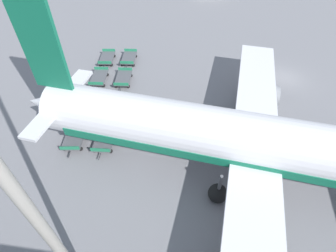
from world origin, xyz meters
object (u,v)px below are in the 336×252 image
object	(u,v)px
baggage_dolly_row_mid_a_col_b	(123,78)
baggage_dolly_row_mid_a_col_d	(105,139)
airplane	(269,145)
baggage_dolly_row_mid_a_col_c	(115,105)
baggage_dolly_row_near_col_c	(87,104)
baggage_dolly_row_mid_a_col_a	(129,58)
baggage_dolly_row_near_col_d	(75,137)
baggage_dolly_row_near_col_b	(99,78)
baggage_dolly_row_near_col_a	(107,58)

from	to	relation	value
baggage_dolly_row_mid_a_col_b	baggage_dolly_row_mid_a_col_d	xyz separation A→B (m)	(9.06, 0.72, 0.00)
airplane	baggage_dolly_row_mid_a_col_c	bearing A→B (deg)	-115.46
baggage_dolly_row_near_col_c	baggage_dolly_row_mid_a_col_d	world-z (taller)	same
airplane	baggage_dolly_row_mid_a_col_a	xyz separation A→B (m)	(-15.11, -13.78, -3.03)
baggage_dolly_row_near_col_d	baggage_dolly_row_mid_a_col_c	size ratio (longest dim) A/B	1.00
baggage_dolly_row_near_col_d	baggage_dolly_row_mid_a_col_a	bearing A→B (deg)	173.65
baggage_dolly_row_near_col_d	baggage_dolly_row_mid_a_col_a	world-z (taller)	same
baggage_dolly_row_near_col_c	baggage_dolly_row_mid_a_col_c	bearing A→B (deg)	94.29
baggage_dolly_row_near_col_c	baggage_dolly_row_mid_a_col_d	xyz separation A→B (m)	(4.26, 3.12, 0.00)
baggage_dolly_row_near_col_c	baggage_dolly_row_mid_a_col_b	distance (m)	5.37
baggage_dolly_row_near_col_b	baggage_dolly_row_mid_a_col_d	size ratio (longest dim) A/B	1.00
baggage_dolly_row_near_col_b	baggage_dolly_row_mid_a_col_d	xyz separation A→B (m)	(8.85, 3.45, 0.00)
baggage_dolly_row_near_col_d	baggage_dolly_row_mid_a_col_b	world-z (taller)	same
baggage_dolly_row_near_col_c	baggage_dolly_row_near_col_d	xyz separation A→B (m)	(4.40, 0.46, 0.00)
baggage_dolly_row_mid_a_col_d	airplane	bearing A→B (deg)	82.24
baggage_dolly_row_near_col_a	baggage_dolly_row_near_col_d	xyz separation A→B (m)	(13.17, 1.15, 0.00)
airplane	baggage_dolly_row_near_col_b	size ratio (longest dim) A/B	9.93
baggage_dolly_row_near_col_d	baggage_dolly_row_mid_a_col_b	xyz separation A→B (m)	(-9.20, 1.93, 0.00)
baggage_dolly_row_near_col_a	baggage_dolly_row_mid_a_col_b	world-z (taller)	same
baggage_dolly_row_near_col_c	baggage_dolly_row_mid_a_col_b	world-z (taller)	same
baggage_dolly_row_mid_a_col_b	baggage_dolly_row_mid_a_col_c	world-z (taller)	same
baggage_dolly_row_near_col_a	baggage_dolly_row_near_col_d	world-z (taller)	same
baggage_dolly_row_near_col_b	baggage_dolly_row_near_col_d	bearing A→B (deg)	5.03
baggage_dolly_row_near_col_b	baggage_dolly_row_near_col_c	size ratio (longest dim) A/B	1.00
baggage_dolly_row_near_col_d	baggage_dolly_row_mid_a_col_c	xyz separation A→B (m)	(-4.61, 2.29, 0.00)
baggage_dolly_row_near_col_b	baggage_dolly_row_near_col_d	world-z (taller)	same
baggage_dolly_row_mid_a_col_c	baggage_dolly_row_near_col_b	bearing A→B (deg)	-144.91
baggage_dolly_row_near_col_b	baggage_dolly_row_mid_a_col_b	size ratio (longest dim) A/B	1.00
baggage_dolly_row_mid_a_col_a	baggage_dolly_row_mid_a_col_c	distance (m)	8.96
airplane	baggage_dolly_row_mid_a_col_c	world-z (taller)	airplane
baggage_dolly_row_mid_a_col_a	baggage_dolly_row_mid_a_col_b	world-z (taller)	same
baggage_dolly_row_mid_a_col_a	baggage_dolly_row_mid_a_col_d	distance (m)	13.44
baggage_dolly_row_mid_a_col_a	airplane	bearing A→B (deg)	42.36
airplane	baggage_dolly_row_mid_a_col_c	xyz separation A→B (m)	(-6.18, -12.99, -3.03)
airplane	baggage_dolly_row_mid_a_col_a	distance (m)	20.67
airplane	baggage_dolly_row_mid_a_col_c	size ratio (longest dim) A/B	9.91
airplane	baggage_dolly_row_mid_a_col_d	bearing A→B (deg)	-97.76
baggage_dolly_row_mid_a_col_a	baggage_dolly_row_mid_a_col_b	bearing A→B (deg)	5.64
baggage_dolly_row_near_col_a	baggage_dolly_row_mid_a_col_d	size ratio (longest dim) A/B	1.01
baggage_dolly_row_near_col_b	baggage_dolly_row_near_col_a	bearing A→B (deg)	-175.10
baggage_dolly_row_near_col_b	baggage_dolly_row_mid_a_col_c	xyz separation A→B (m)	(4.39, 3.08, 0.00)
baggage_dolly_row_near_col_b	baggage_dolly_row_near_col_c	distance (m)	4.61
baggage_dolly_row_near_col_a	baggage_dolly_row_mid_a_col_d	xyz separation A→B (m)	(13.03, 3.80, 0.00)
airplane	baggage_dolly_row_near_col_c	xyz separation A→B (m)	(-5.98, -15.74, -3.03)
baggage_dolly_row_near_col_a	baggage_dolly_row_near_col_c	distance (m)	8.80
airplane	baggage_dolly_row_mid_a_col_b	bearing A→B (deg)	-128.93
baggage_dolly_row_mid_a_col_a	baggage_dolly_row_mid_a_col_c	xyz separation A→B (m)	(8.93, 0.79, 0.00)
baggage_dolly_row_mid_a_col_c	baggage_dolly_row_mid_a_col_b	bearing A→B (deg)	-175.55
baggage_dolly_row_near_col_a	baggage_dolly_row_near_col_c	size ratio (longest dim) A/B	1.00
airplane	baggage_dolly_row_near_col_d	world-z (taller)	airplane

